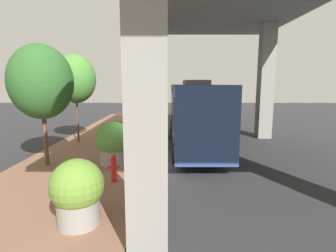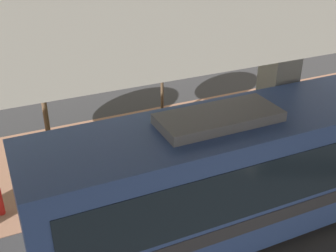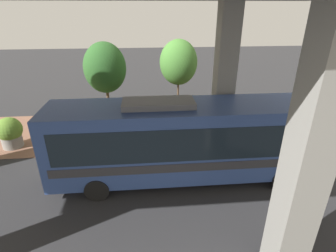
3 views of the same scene
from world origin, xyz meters
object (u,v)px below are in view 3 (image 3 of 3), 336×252
(bus, at_px, (186,138))
(planter_front, at_px, (10,132))
(fire_hydrant, at_px, (66,138))
(street_tree_near, at_px, (105,68))
(planter_middle, at_px, (146,124))
(street_tree_far, at_px, (178,62))
(planter_back, at_px, (104,126))

(bus, distance_m, planter_front, 10.13)
(fire_hydrant, relative_size, street_tree_near, 0.20)
(planter_front, xyz_separation_m, street_tree_near, (-3.17, 5.11, 2.82))
(planter_front, relative_size, planter_middle, 1.02)
(bus, bearing_deg, street_tree_far, 175.46)
(planter_middle, xyz_separation_m, street_tree_far, (-2.83, 2.26, 3.05))
(fire_hydrant, height_order, planter_middle, planter_middle)
(planter_middle, relative_size, street_tree_near, 0.32)
(planter_back, height_order, street_tree_far, street_tree_far)
(fire_hydrant, distance_m, planter_back, 2.25)
(planter_back, distance_m, street_tree_far, 6.38)
(planter_middle, bearing_deg, fire_hydrant, -79.94)
(planter_back, bearing_deg, bus, 45.76)
(fire_hydrant, bearing_deg, planter_back, 101.68)
(planter_front, distance_m, street_tree_far, 10.86)
(fire_hydrant, height_order, street_tree_far, street_tree_far)
(bus, distance_m, planter_middle, 4.82)
(street_tree_near, xyz_separation_m, street_tree_far, (-0.18, 4.76, 0.22))
(planter_front, relative_size, planter_back, 0.89)
(planter_front, height_order, planter_back, planter_back)
(planter_middle, distance_m, planter_back, 2.44)
(bus, height_order, street_tree_near, street_tree_near)
(planter_back, xyz_separation_m, street_tree_far, (-3.19, 4.67, 2.94))
(planter_front, height_order, street_tree_far, street_tree_far)
(fire_hydrant, height_order, street_tree_near, street_tree_near)
(planter_back, relative_size, street_tree_near, 0.37)
(bus, relative_size, planter_back, 5.86)
(planter_back, bearing_deg, fire_hydrant, -78.32)
(planter_middle, xyz_separation_m, planter_back, (0.36, -2.41, 0.11))
(bus, xyz_separation_m, street_tree_far, (-7.19, 0.57, 1.87))
(planter_middle, height_order, street_tree_near, street_tree_near)
(bus, bearing_deg, street_tree_near, -149.15)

